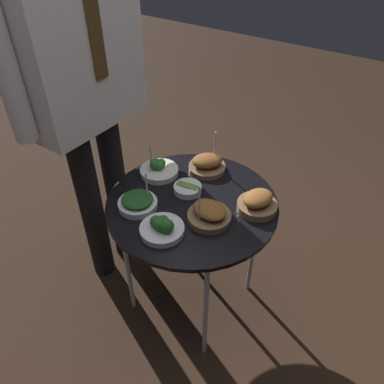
{
  "coord_description": "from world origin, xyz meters",
  "views": [
    {
      "loc": [
        -0.94,
        -0.64,
        1.61
      ],
      "look_at": [
        0.0,
        0.0,
        0.68
      ],
      "focal_mm": 35.0,
      "sensor_mm": 36.0,
      "label": 1
    }
  ],
  "objects_px": {
    "bowl_asparagus_near_rim": "(188,188)",
    "bowl_roast_back_left": "(207,164)",
    "serving_cart": "(192,209)",
    "bowl_broccoli_far_rim": "(162,227)",
    "bowl_spinach_mid_right": "(138,202)",
    "waiter_figure": "(78,62)",
    "bowl_broccoli_front_center": "(159,169)",
    "bowl_roast_mid_left": "(209,214)",
    "bowl_roast_front_right": "(257,203)"
  },
  "relations": [
    {
      "from": "bowl_roast_back_left",
      "to": "bowl_roast_front_right",
      "type": "relative_size",
      "value": 1.11
    },
    {
      "from": "bowl_broccoli_far_rim",
      "to": "bowl_broccoli_front_center",
      "type": "bearing_deg",
      "value": 40.0
    },
    {
      "from": "bowl_roast_mid_left",
      "to": "waiter_figure",
      "type": "bearing_deg",
      "value": 88.27
    },
    {
      "from": "serving_cart",
      "to": "bowl_roast_front_right",
      "type": "distance_m",
      "value": 0.27
    },
    {
      "from": "bowl_asparagus_near_rim",
      "to": "waiter_figure",
      "type": "xyz_separation_m",
      "value": [
        -0.08,
        0.44,
        0.46
      ]
    },
    {
      "from": "bowl_broccoli_front_center",
      "to": "waiter_figure",
      "type": "distance_m",
      "value": 0.53
    },
    {
      "from": "bowl_asparagus_near_rim",
      "to": "bowl_broccoli_far_rim",
      "type": "relative_size",
      "value": 0.71
    },
    {
      "from": "bowl_roast_mid_left",
      "to": "bowl_broccoli_front_center",
      "type": "distance_m",
      "value": 0.36
    },
    {
      "from": "bowl_roast_front_right",
      "to": "waiter_figure",
      "type": "height_order",
      "value": "waiter_figure"
    },
    {
      "from": "bowl_roast_back_left",
      "to": "bowl_broccoli_far_rim",
      "type": "bearing_deg",
      "value": -169.83
    },
    {
      "from": "bowl_spinach_mid_right",
      "to": "bowl_broccoli_front_center",
      "type": "bearing_deg",
      "value": 17.24
    },
    {
      "from": "bowl_broccoli_front_center",
      "to": "waiter_figure",
      "type": "height_order",
      "value": "waiter_figure"
    },
    {
      "from": "serving_cart",
      "to": "bowl_spinach_mid_right",
      "type": "relative_size",
      "value": 4.46
    },
    {
      "from": "bowl_roast_mid_left",
      "to": "bowl_broccoli_front_center",
      "type": "height_order",
      "value": "bowl_roast_mid_left"
    },
    {
      "from": "bowl_asparagus_near_rim",
      "to": "bowl_roast_front_right",
      "type": "xyz_separation_m",
      "value": [
        0.06,
        -0.29,
        0.02
      ]
    },
    {
      "from": "serving_cart",
      "to": "bowl_roast_back_left",
      "type": "bearing_deg",
      "value": 17.25
    },
    {
      "from": "bowl_roast_mid_left",
      "to": "bowl_broccoli_front_center",
      "type": "bearing_deg",
      "value": 69.65
    },
    {
      "from": "bowl_broccoli_front_center",
      "to": "bowl_roast_mid_left",
      "type": "bearing_deg",
      "value": -110.35
    },
    {
      "from": "serving_cart",
      "to": "bowl_broccoli_front_center",
      "type": "relative_size",
      "value": 4.12
    },
    {
      "from": "bowl_roast_back_left",
      "to": "bowl_broccoli_far_rim",
      "type": "relative_size",
      "value": 1.06
    },
    {
      "from": "bowl_roast_mid_left",
      "to": "bowl_roast_front_right",
      "type": "distance_m",
      "value": 0.2
    },
    {
      "from": "bowl_asparagus_near_rim",
      "to": "bowl_roast_back_left",
      "type": "xyz_separation_m",
      "value": [
        0.17,
        0.02,
        0.02
      ]
    },
    {
      "from": "bowl_roast_back_left",
      "to": "bowl_roast_mid_left",
      "type": "bearing_deg",
      "value": -146.18
    },
    {
      "from": "bowl_roast_front_right",
      "to": "bowl_broccoli_front_center",
      "type": "bearing_deg",
      "value": 93.58
    },
    {
      "from": "bowl_broccoli_far_rim",
      "to": "serving_cart",
      "type": "bearing_deg",
      "value": 2.18
    },
    {
      "from": "bowl_asparagus_near_rim",
      "to": "waiter_figure",
      "type": "distance_m",
      "value": 0.64
    },
    {
      "from": "bowl_broccoli_far_rim",
      "to": "bowl_broccoli_front_center",
      "type": "height_order",
      "value": "bowl_broccoli_front_center"
    },
    {
      "from": "bowl_roast_back_left",
      "to": "waiter_figure",
      "type": "height_order",
      "value": "waiter_figure"
    },
    {
      "from": "bowl_broccoli_far_rim",
      "to": "bowl_roast_back_left",
      "type": "bearing_deg",
      "value": 10.17
    },
    {
      "from": "bowl_spinach_mid_right",
      "to": "bowl_roast_front_right",
      "type": "height_order",
      "value": "bowl_spinach_mid_right"
    },
    {
      "from": "bowl_roast_front_right",
      "to": "bowl_asparagus_near_rim",
      "type": "bearing_deg",
      "value": 101.73
    },
    {
      "from": "bowl_spinach_mid_right",
      "to": "bowl_asparagus_near_rim",
      "type": "bearing_deg",
      "value": -29.09
    },
    {
      "from": "bowl_asparagus_near_rim",
      "to": "serving_cart",
      "type": "bearing_deg",
      "value": -130.61
    },
    {
      "from": "bowl_roast_back_left",
      "to": "bowl_broccoli_front_center",
      "type": "bearing_deg",
      "value": 132.23
    },
    {
      "from": "bowl_roast_mid_left",
      "to": "bowl_roast_front_right",
      "type": "relative_size",
      "value": 1.14
    },
    {
      "from": "bowl_roast_back_left",
      "to": "bowl_roast_front_right",
      "type": "bearing_deg",
      "value": -110.81
    },
    {
      "from": "bowl_broccoli_far_rim",
      "to": "bowl_spinach_mid_right",
      "type": "bearing_deg",
      "value": 70.58
    },
    {
      "from": "bowl_roast_back_left",
      "to": "bowl_roast_mid_left",
      "type": "height_order",
      "value": "bowl_roast_mid_left"
    },
    {
      "from": "bowl_spinach_mid_right",
      "to": "waiter_figure",
      "type": "bearing_deg",
      "value": 71.39
    },
    {
      "from": "bowl_spinach_mid_right",
      "to": "bowl_broccoli_far_rim",
      "type": "bearing_deg",
      "value": -109.42
    },
    {
      "from": "bowl_broccoli_far_rim",
      "to": "waiter_figure",
      "type": "xyz_separation_m",
      "value": [
        0.17,
        0.5,
        0.44
      ]
    },
    {
      "from": "bowl_roast_back_left",
      "to": "bowl_spinach_mid_right",
      "type": "xyz_separation_m",
      "value": [
        -0.36,
        0.09,
        -0.01
      ]
    },
    {
      "from": "serving_cart",
      "to": "bowl_spinach_mid_right",
      "type": "bearing_deg",
      "value": 132.59
    },
    {
      "from": "bowl_broccoli_far_rim",
      "to": "bowl_broccoli_front_center",
      "type": "xyz_separation_m",
      "value": [
        0.28,
        0.23,
        -0.0
      ]
    },
    {
      "from": "bowl_asparagus_near_rim",
      "to": "bowl_broccoli_far_rim",
      "type": "height_order",
      "value": "bowl_broccoli_far_rim"
    },
    {
      "from": "serving_cart",
      "to": "bowl_broccoli_far_rim",
      "type": "relative_size",
      "value": 4.22
    },
    {
      "from": "bowl_roast_mid_left",
      "to": "bowl_broccoli_far_rim",
      "type": "xyz_separation_m",
      "value": [
        -0.15,
        0.1,
        -0.0
      ]
    },
    {
      "from": "bowl_broccoli_front_center",
      "to": "waiter_figure",
      "type": "relative_size",
      "value": 0.1
    },
    {
      "from": "bowl_roast_back_left",
      "to": "bowl_roast_front_right",
      "type": "distance_m",
      "value": 0.32
    },
    {
      "from": "bowl_roast_mid_left",
      "to": "waiter_figure",
      "type": "relative_size",
      "value": 0.1
    }
  ]
}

